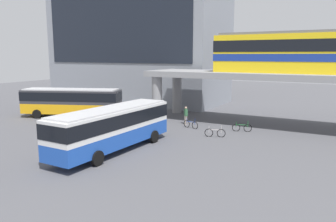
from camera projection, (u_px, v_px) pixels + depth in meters
ground_plane at (162, 125)px, 33.64m from camera, size 120.00×120.00×0.00m
station_building at (138, 28)px, 50.18m from camera, size 26.13×11.46×21.79m
elevated_platform at (313, 81)px, 30.60m from camera, size 33.03×6.29×5.27m
train at (335, 52)px, 29.38m from camera, size 21.84×2.96×3.84m
bus_main at (113, 125)px, 24.12m from camera, size 2.99×11.11×3.22m
bus_secondary at (71, 100)px, 37.42m from camera, size 11.20×6.43×3.22m
bicycle_blue at (191, 124)px, 32.10m from camera, size 1.74×0.55×1.04m
bicycle_silver at (215, 133)px, 28.61m from camera, size 1.71×0.64×1.04m
bicycle_green at (242, 128)px, 30.67m from camera, size 1.72×0.62×1.04m
pedestrian_near_building at (186, 116)px, 33.75m from camera, size 0.47×0.46×1.82m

